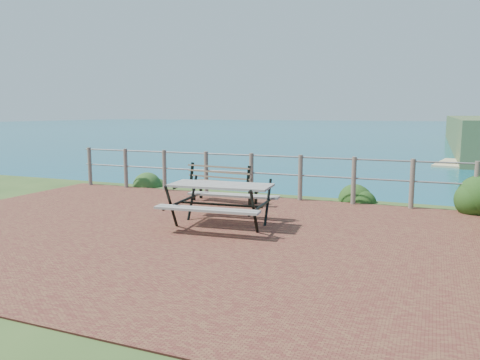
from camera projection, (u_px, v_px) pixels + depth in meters
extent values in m
cube|color=brown|center=(178.00, 231.00, 7.67)|extent=(10.00, 7.00, 0.12)
plane|color=#167E86|center=(425.00, 117.00, 190.49)|extent=(1200.00, 1200.00, 0.00)
cylinder|color=#6B5B4C|center=(90.00, 166.00, 12.40)|extent=(0.10, 0.10, 1.00)
cylinder|color=#6B5B4C|center=(126.00, 168.00, 11.96)|extent=(0.10, 0.10, 1.00)
cylinder|color=#6B5B4C|center=(164.00, 170.00, 11.53)|extent=(0.10, 0.10, 1.00)
cylinder|color=#6B5B4C|center=(206.00, 173.00, 11.09)|extent=(0.10, 0.10, 1.00)
cylinder|color=#6B5B4C|center=(251.00, 175.00, 10.65)|extent=(0.10, 0.10, 1.00)
cylinder|color=#6B5B4C|center=(300.00, 178.00, 10.22)|extent=(0.10, 0.10, 1.00)
cylinder|color=#6B5B4C|center=(354.00, 181.00, 9.78)|extent=(0.10, 0.10, 1.00)
cylinder|color=#6B5B4C|center=(412.00, 184.00, 9.35)|extent=(0.10, 0.10, 1.00)
cylinder|color=#6B5B4C|center=(476.00, 187.00, 8.91)|extent=(0.10, 0.10, 1.00)
cylinder|color=slate|center=(251.00, 155.00, 10.59)|extent=(9.40, 0.04, 0.04)
cylinder|color=slate|center=(251.00, 173.00, 10.65)|extent=(9.40, 0.04, 0.04)
cube|color=gray|center=(221.00, 185.00, 7.86)|extent=(1.76, 0.85, 0.04)
cube|color=gray|center=(221.00, 202.00, 7.90)|extent=(1.72, 0.40, 0.04)
cube|color=gray|center=(221.00, 202.00, 7.90)|extent=(1.72, 0.40, 0.04)
cylinder|color=black|center=(221.00, 205.00, 7.90)|extent=(1.46, 0.17, 0.04)
cube|color=brown|center=(224.00, 183.00, 10.02)|extent=(1.53, 0.53, 0.03)
cube|color=brown|center=(224.00, 171.00, 9.98)|extent=(1.50, 0.27, 0.34)
cube|color=black|center=(224.00, 193.00, 10.04)|extent=(0.05, 0.06, 0.41)
cube|color=black|center=(224.00, 193.00, 10.04)|extent=(0.05, 0.06, 0.41)
cube|color=black|center=(224.00, 193.00, 10.04)|extent=(0.05, 0.06, 0.41)
cube|color=black|center=(224.00, 193.00, 10.04)|extent=(0.05, 0.06, 0.41)
ellipsoid|color=#26511E|center=(154.00, 185.00, 12.50)|extent=(0.82, 0.82, 0.57)
ellipsoid|color=#234816|center=(359.00, 200.00, 10.39)|extent=(0.81, 0.81, 0.56)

